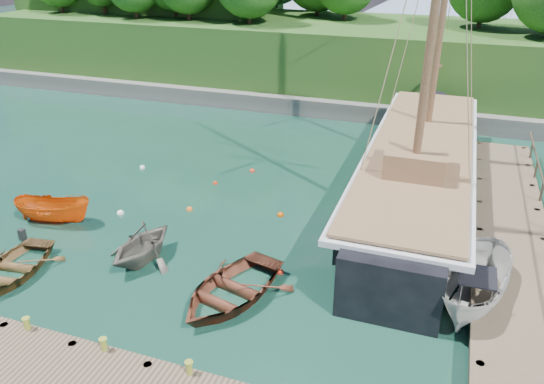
{
  "coord_description": "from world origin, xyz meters",
  "views": [
    {
      "loc": [
        8.29,
        -15.53,
        12.32
      ],
      "look_at": [
        1.13,
        4.78,
        2.0
      ],
      "focal_mm": 35.0,
      "sensor_mm": 36.0,
      "label": 1
    }
  ],
  "objects": [
    {
      "name": "rowboat_0",
      "position": [
        -7.59,
        -2.15,
        0.0
      ],
      "size": [
        3.68,
        4.74,
        0.9
      ],
      "primitive_type": "imported",
      "rotation": [
        0.0,
        0.0,
        0.14
      ],
      "color": "brown",
      "rests_on": "ground"
    },
    {
      "name": "bollard_1",
      "position": [
        -1.0,
        -5.1,
        0.0
      ],
      "size": [
        0.26,
        0.26,
        0.45
      ],
      "primitive_type": "cylinder",
      "color": "olive",
      "rests_on": "ground"
    },
    {
      "name": "bollard_0",
      "position": [
        -4.0,
        -5.1,
        0.0
      ],
      "size": [
        0.26,
        0.26,
        0.45
      ],
      "primitive_type": "cylinder",
      "color": "olive",
      "rests_on": "ground"
    },
    {
      "name": "cabin_boat_white",
      "position": [
        10.0,
        1.8,
        0.0
      ],
      "size": [
        3.32,
        5.77,
        2.1
      ],
      "primitive_type": "imported",
      "rotation": [
        0.0,
        0.0,
        -0.25
      ],
      "color": "beige",
      "rests_on": "ground"
    },
    {
      "name": "mooring_buoy_6",
      "position": [
        -8.62,
        9.25,
        0.0
      ],
      "size": [
        0.33,
        0.33,
        0.33
      ],
      "primitive_type": "sphere",
      "color": "white",
      "rests_on": "ground"
    },
    {
      "name": "mooring_buoy_5",
      "position": [
        -2.28,
        10.96,
        0.0
      ],
      "size": [
        0.31,
        0.31,
        0.31
      ],
      "primitive_type": "sphere",
      "color": "red",
      "rests_on": "ground"
    },
    {
      "name": "ground",
      "position": [
        0.0,
        0.0,
        0.0
      ],
      "size": [
        160.0,
        160.0,
        0.0
      ],
      "primitive_type": "plane",
      "color": "#123626",
      "rests_on": "ground"
    },
    {
      "name": "motorboat_orange",
      "position": [
        -9.01,
        2.14,
        0.0
      ],
      "size": [
        4.02,
        2.15,
        1.47
      ],
      "primitive_type": "imported",
      "rotation": [
        0.0,
        0.0,
        1.77
      ],
      "color": "#DE530A",
      "rests_on": "ground"
    },
    {
      "name": "mooring_buoy_3",
      "position": [
        4.49,
        5.86,
        0.0
      ],
      "size": [
        0.29,
        0.29,
        0.29
      ],
      "primitive_type": "sphere",
      "color": "silver",
      "rests_on": "ground"
    },
    {
      "name": "mooring_buoy_4",
      "position": [
        -3.59,
        8.67,
        0.0
      ],
      "size": [
        0.28,
        0.28,
        0.28
      ],
      "primitive_type": "sphere",
      "color": "red",
      "rests_on": "ground"
    },
    {
      "name": "mooring_buoy_0",
      "position": [
        -6.52,
        3.87,
        0.0
      ],
      "size": [
        0.37,
        0.37,
        0.37
      ],
      "primitive_type": "sphere",
      "color": "white",
      "rests_on": "ground"
    },
    {
      "name": "rowboat_2",
      "position": [
        1.36,
        -0.57,
        0.0
      ],
      "size": [
        4.78,
        5.81,
        1.05
      ],
      "primitive_type": "imported",
      "rotation": [
        0.0,
        0.0,
        -0.26
      ],
      "color": "#582B1C",
      "rests_on": "ground"
    },
    {
      "name": "mooring_buoy_1",
      "position": [
        -3.48,
        5.37,
        0.0
      ],
      "size": [
        0.32,
        0.32,
        0.32
      ],
      "primitive_type": "sphere",
      "color": "orange",
      "rests_on": "ground"
    },
    {
      "name": "headland",
      "position": [
        -12.88,
        31.36,
        5.54
      ],
      "size": [
        51.0,
        19.31,
        12.9
      ],
      "color": "#474744",
      "rests_on": "ground"
    },
    {
      "name": "mooring_buoy_2",
      "position": [
        1.03,
        6.31,
        0.0
      ],
      "size": [
        0.34,
        0.34,
        0.34
      ],
      "primitive_type": "sphere",
      "color": "#CF4B01",
      "rests_on": "ground"
    },
    {
      "name": "mooring_buoy_7",
      "position": [
        2.59,
        1.61,
        0.0
      ],
      "size": [
        0.32,
        0.32,
        0.32
      ],
      "primitive_type": "sphere",
      "color": "red",
      "rests_on": "ground"
    },
    {
      "name": "schooner",
      "position": [
        7.07,
        10.94,
        1.19
      ],
      "size": [
        5.33,
        28.82,
        21.4
      ],
      "rotation": [
        0.0,
        0.0,
        0.0
      ],
      "color": "black",
      "rests_on": "ground"
    },
    {
      "name": "dock_east",
      "position": [
        11.5,
        7.0,
        0.43
      ],
      "size": [
        3.2,
        24.0,
        1.1
      ],
      "color": "#443429",
      "rests_on": "ground"
    },
    {
      "name": "rowboat_1",
      "position": [
        -3.2,
        0.61,
        0.0
      ],
      "size": [
        3.46,
        3.88,
        1.85
      ],
      "primitive_type": "imported",
      "rotation": [
        0.0,
        0.0,
        -0.13
      ],
      "color": "#635D52",
      "rests_on": "ground"
    }
  ]
}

